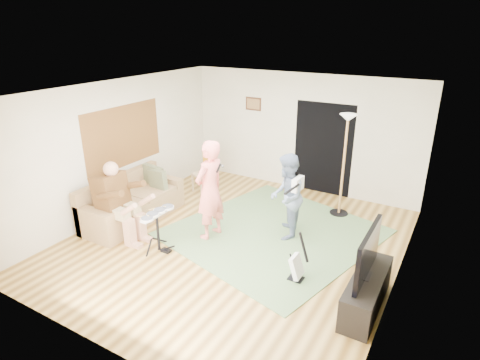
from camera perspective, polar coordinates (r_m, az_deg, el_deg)
name	(u,v)px	position (r m, az deg, el deg)	size (l,w,h in m)	color
floor	(235,241)	(7.37, -0.78, -8.72)	(6.00, 6.00, 0.00)	brown
walls	(234,172)	(6.80, -0.83, 1.18)	(5.50, 6.00, 2.70)	beige
ceiling	(234,91)	(6.46, -0.90, 12.49)	(6.00, 6.00, 0.00)	white
window_blinds	(124,136)	(8.55, -16.20, 5.99)	(2.05, 2.05, 0.00)	brown
doorway	(323,149)	(9.27, 11.72, 4.35)	(2.10, 2.10, 0.00)	black
picture_frame	(253,104)	(9.76, 1.92, 10.77)	(0.42, 0.03, 0.32)	#3F2314
area_rug	(273,232)	(7.68, 4.78, -7.42)	(3.30, 3.42, 0.02)	#577A4A
sofa	(130,205)	(8.37, -15.35, -3.48)	(0.88, 2.15, 0.87)	#9A784D
drummer	(120,210)	(7.56, -16.64, -4.05)	(0.95, 0.53, 1.46)	brown
drum_kit	(158,233)	(7.11, -11.59, -7.37)	(0.41, 0.73, 0.76)	black
singer	(210,190)	(7.17, -4.34, -1.46)	(0.67, 0.44, 1.84)	#FA756C
microphone	(219,168)	(6.90, -3.07, 1.69)	(0.06, 0.06, 0.24)	black
guitarist	(287,197)	(7.26, 6.65, -2.37)	(0.77, 0.60, 1.59)	slate
guitar_held	(298,184)	(7.08, 8.23, -0.57)	(0.12, 0.60, 0.26)	white
guitar_spare	(297,267)	(6.31, 8.12, -12.10)	(0.30, 0.27, 0.84)	black
torchiere_lamp	(345,148)	(8.11, 14.74, 4.48)	(0.37, 0.37, 2.09)	black
dining_chair	(204,177)	(9.39, -5.13, 0.37)	(0.52, 0.55, 0.96)	tan
tv_cabinet	(367,292)	(5.99, 17.55, -14.93)	(0.40, 1.40, 0.50)	black
television	(368,253)	(5.67, 17.73, -9.90)	(0.06, 1.11, 0.69)	black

